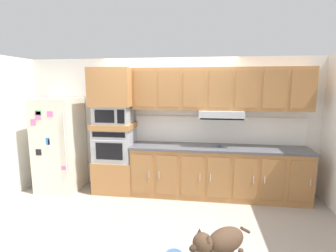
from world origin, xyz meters
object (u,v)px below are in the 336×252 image
(built_in_oven, at_px, (115,144))
(microwave, at_px, (114,115))
(screwdriver, at_px, (220,146))
(refrigerator, at_px, (59,144))
(dog, at_px, (221,242))

(built_in_oven, xyz_separation_m, microwave, (0.00, -0.00, 0.56))
(microwave, relative_size, screwdriver, 4.03)
(screwdriver, bearing_deg, refrigerator, -178.78)
(built_in_oven, bearing_deg, dog, -46.70)
(refrigerator, relative_size, built_in_oven, 2.51)
(built_in_oven, height_order, screwdriver, built_in_oven)
(built_in_oven, relative_size, screwdriver, 4.39)
(refrigerator, distance_m, built_in_oven, 1.08)
(microwave, bearing_deg, screwdriver, -0.10)
(built_in_oven, distance_m, screwdriver, 1.93)
(refrigerator, distance_m, microwave, 1.22)
(microwave, xyz_separation_m, dog, (1.85, -1.96, -1.09))
(microwave, height_order, screwdriver, microwave)
(refrigerator, relative_size, microwave, 2.73)
(screwdriver, bearing_deg, dog, -92.45)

